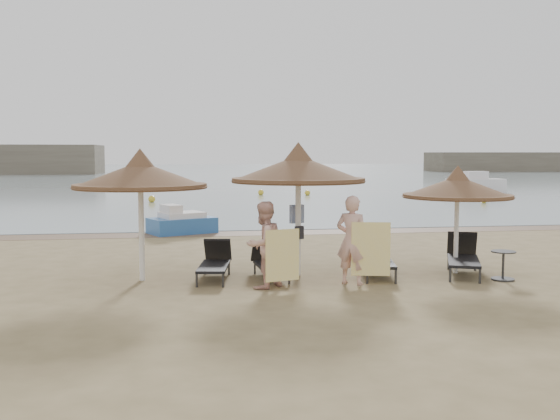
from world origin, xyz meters
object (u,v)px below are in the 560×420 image
(palapa_left, at_px, (140,176))
(lounger_near_right, at_px, (376,257))
(lounger_far_right, at_px, (463,256))
(person_right, at_px, (352,233))
(side_table, at_px, (503,266))
(lounger_far_left, at_px, (215,262))
(lounger_near_left, at_px, (269,262))
(pedal_boat, at_px, (181,222))
(palapa_right, at_px, (457,187))
(person_left, at_px, (264,238))
(palapa_center, at_px, (298,169))

(palapa_left, height_order, lounger_near_right, palapa_left)
(lounger_far_right, relative_size, person_right, 0.97)
(palapa_left, distance_m, side_table, 8.39)
(lounger_far_left, height_order, person_right, person_right)
(lounger_near_left, bearing_deg, lounger_far_left, 173.23)
(side_table, relative_size, person_right, 0.29)
(pedal_boat, bearing_deg, lounger_far_right, -76.44)
(lounger_far_right, bearing_deg, palapa_right, 174.18)
(palapa_right, xyz_separation_m, side_table, (0.72, -0.93, -1.74))
(palapa_left, relative_size, side_table, 4.54)
(palapa_left, xyz_separation_m, palapa_right, (7.34, -0.18, -0.31))
(lounger_far_left, distance_m, person_right, 3.22)
(palapa_left, xyz_separation_m, lounger_far_left, (1.63, 0.05, -1.98))
(palapa_left, height_order, pedal_boat, palapa_left)
(lounger_far_left, relative_size, person_right, 0.86)
(person_left, height_order, pedal_boat, person_left)
(palapa_left, distance_m, person_left, 3.14)
(palapa_center, bearing_deg, palapa_left, -178.35)
(lounger_near_left, relative_size, lounger_far_right, 0.81)
(side_table, relative_size, pedal_boat, 0.25)
(side_table, bearing_deg, lounger_near_right, 157.87)
(lounger_near_right, bearing_deg, pedal_boat, 129.94)
(lounger_near_right, xyz_separation_m, pedal_boat, (-4.65, 8.32, -0.03))
(lounger_near_right, height_order, person_left, person_left)
(palapa_center, relative_size, person_left, 1.47)
(side_table, relative_size, person_left, 0.31)
(lounger_far_left, height_order, pedal_boat, pedal_boat)
(palapa_center, distance_m, person_left, 2.12)
(palapa_right, bearing_deg, lounger_near_right, 175.82)
(lounger_near_right, distance_m, person_right, 1.51)
(lounger_near_left, bearing_deg, pedal_boat, 99.71)
(palapa_right, distance_m, lounger_near_left, 4.79)
(lounger_far_right, height_order, side_table, lounger_far_right)
(palapa_left, bearing_deg, lounger_near_left, 0.13)
(lounger_near_left, relative_size, side_table, 2.69)
(person_left, bearing_deg, palapa_left, -61.90)
(palapa_right, xyz_separation_m, lounger_near_right, (-1.92, 0.14, -1.63))
(palapa_center, bearing_deg, lounger_far_left, -178.55)
(palapa_right, distance_m, person_right, 3.06)
(lounger_near_right, relative_size, person_right, 0.95)
(palapa_center, bearing_deg, lounger_near_left, -172.17)
(palapa_center, bearing_deg, pedal_boat, 108.95)
(lounger_far_left, relative_size, pedal_boat, 0.75)
(lounger_near_right, xyz_separation_m, side_table, (2.64, -1.07, -0.10))
(palapa_left, xyz_separation_m, lounger_near_right, (5.42, -0.04, -1.94))
(person_right, bearing_deg, lounger_far_left, 12.39)
(palapa_center, relative_size, lounger_near_right, 1.46)
(person_right, bearing_deg, pedal_boat, -34.64)
(palapa_right, bearing_deg, palapa_center, 175.63)
(lounger_near_right, distance_m, lounger_far_right, 2.08)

